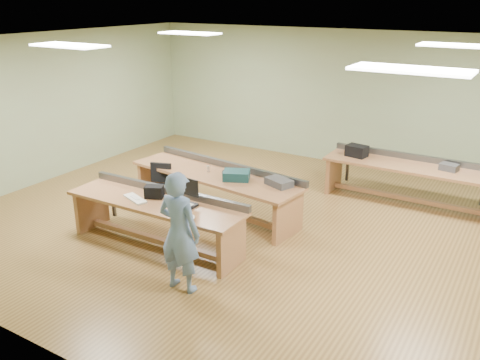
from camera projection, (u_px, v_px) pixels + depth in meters
The scene contains 22 objects.
floor at pixel (262, 227), 8.57m from camera, with size 10.00×10.00×0.00m, color olive.
ceiling at pixel (265, 43), 7.54m from camera, with size 10.00×10.00×0.00m, color silver.
wall_back at pixel (350, 99), 11.26m from camera, with size 10.00×0.04×3.00m, color gray.
wall_front at pixel (62, 238), 4.84m from camera, with size 10.00×0.04×3.00m, color gray.
wall_left at pixel (51, 107), 10.49m from camera, with size 0.04×8.00×3.00m, color gray.
fluor_panels at pixel (265, 46), 7.55m from camera, with size 6.20×3.50×0.03m.
workbench_front at pixel (157, 212), 7.75m from camera, with size 2.94×0.82×0.86m.
workbench_mid at pixel (216, 183), 8.93m from camera, with size 3.38×1.28×0.86m.
workbench_back at pixel (408, 174), 9.38m from camera, with size 3.03×0.81×0.86m.
person at pixel (179, 232), 6.50m from camera, with size 0.60×0.39×1.64m, color #6982AC.
laptop_base at pixel (184, 205), 7.46m from camera, with size 0.34×0.28×0.04m, color black.
laptop_screen at pixel (189, 187), 7.48m from camera, with size 0.34×0.02×0.27m, color black.
keyboard at pixel (135, 199), 7.71m from camera, with size 0.48×0.16×0.03m, color silver.
trackball_mouse at pixel (190, 218), 7.01m from camera, with size 0.14×0.17×0.07m, color white.
camera_bag at pixel (154, 192), 7.77m from camera, with size 0.28×0.18×0.19m, color black.
task_chair at pixel (159, 194), 9.12m from camera, with size 0.58×0.58×0.85m.
parts_bin_teal at pixel (236, 175), 8.53m from camera, with size 0.44×0.33×0.15m, color #133B40.
parts_bin_grey at pixel (279, 182), 8.26m from camera, with size 0.43×0.28×0.12m, color #363638.
mug at pixel (226, 174), 8.68m from camera, with size 0.13×0.13×0.10m, color #363638.
drinks_can at pixel (208, 169), 8.91m from camera, with size 0.06×0.06×0.11m, color silver.
storage_box_back at pixel (357, 151), 9.75m from camera, with size 0.38×0.27×0.22m, color black.
tray_back at pixel (449, 167), 8.98m from camera, with size 0.30×0.22×0.12m, color #363638.
Camera 1 is at (3.72, -6.84, 3.68)m, focal length 38.00 mm.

